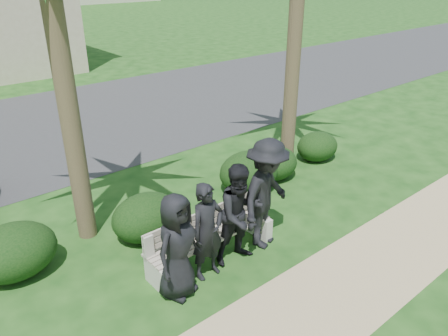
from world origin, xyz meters
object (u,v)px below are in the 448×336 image
Objects in this scene: park_bench at (211,239)px; man_b at (208,231)px; man_a at (177,246)px; man_c at (240,214)px; man_d at (266,194)px.

park_bench is 0.60m from man_b.
man_a is at bearing -176.76° from man_b.
man_a reaches higher than man_b.
man_b reaches higher than park_bench.
man_c reaches higher than park_bench.
man_b is at bearing 162.81° from man_d.
man_a is 0.59m from man_b.
man_c is at bearing -16.78° from man_a.
man_a is 1.23m from man_c.
park_bench is 1.17× the size of man_d.
man_d is at bearing -0.64° from man_b.
man_b is (0.58, 0.05, -0.02)m from man_a.
man_b is (-0.30, -0.30, 0.43)m from park_bench.
man_d is (1.83, 0.08, 0.15)m from man_a.
man_d is at bearing 11.61° from man_c.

